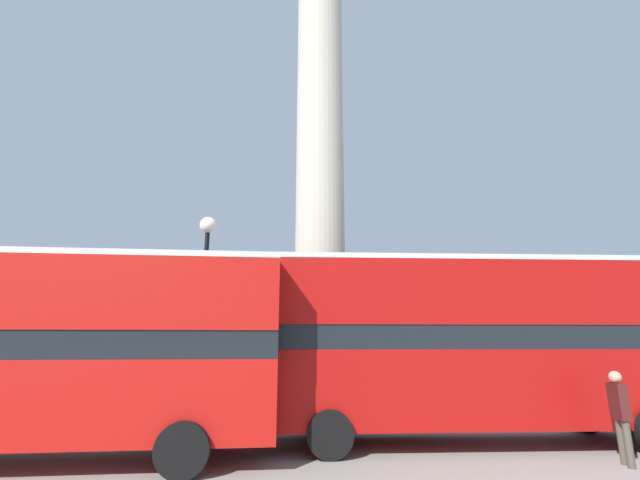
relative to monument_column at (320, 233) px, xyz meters
name	(u,v)px	position (x,y,z in m)	size (l,w,h in m)	color
ground_plane	(320,412)	(0.00, 0.00, -6.50)	(200.00, 200.00, 0.00)	gray
monument_column	(320,233)	(0.00, 0.00, 0.00)	(6.34, 6.34, 20.54)	#BCB29E
bus_b	(468,340)	(3.02, -5.28, -4.05)	(10.48, 3.48, 4.45)	#A80F0C
bus_c	(11,345)	(-7.46, -5.55, -4.16)	(11.42, 3.29, 4.22)	#B7140F
equestrian_statue	(18,355)	(-12.30, 4.68, -4.67)	(3.92, 3.13, 6.34)	#BCB29E
street_lamp	(204,288)	(-3.91, -2.52, -2.51)	(0.52, 0.52, 6.22)	black
pedestrian_near_lamp	(620,411)	(5.09, -7.49, -5.45)	(0.32, 0.51, 1.82)	#4C473D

